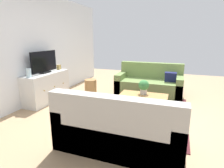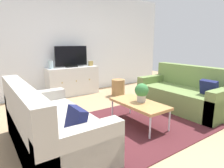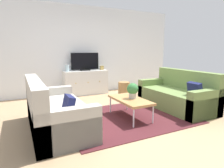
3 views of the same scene
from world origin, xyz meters
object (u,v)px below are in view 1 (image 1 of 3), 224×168
object	(u,v)px
glass_vase	(29,73)
wicker_basket	(91,87)
potted_plant	(144,86)
couch_right_side	(150,84)
coffee_table	(143,96)
tv_console	(47,87)
mantel_clock	(59,67)
flat_screen_tv	(44,62)
couch_left_side	(119,131)

from	to	relation	value
glass_vase	wicker_basket	size ratio (longest dim) A/B	0.46
potted_plant	couch_right_side	bearing A→B (deg)	2.69
coffee_table	potted_plant	distance (m)	0.21
tv_console	wicker_basket	world-z (taller)	tv_console
couch_right_side	tv_console	bearing A→B (deg)	122.09
couch_right_side	mantel_clock	distance (m)	2.60
coffee_table	mantel_clock	world-z (taller)	mantel_clock
coffee_table	potted_plant	size ratio (longest dim) A/B	3.26
glass_vase	wicker_basket	xyz separation A→B (m)	(1.48, -0.77, -0.62)
potted_plant	wicker_basket	xyz separation A→B (m)	(0.76, 1.67, -0.36)
couch_right_side	flat_screen_tv	distance (m)	2.91
flat_screen_tv	mantel_clock	xyz separation A→B (m)	(0.55, -0.02, -0.20)
tv_console	wicker_basket	distance (m)	1.22
couch_right_side	tv_console	xyz separation A→B (m)	(-1.49, 2.37, 0.08)
couch_right_side	glass_vase	world-z (taller)	glass_vase
flat_screen_tv	wicker_basket	size ratio (longest dim) A/B	2.03
couch_left_side	potted_plant	size ratio (longest dim) A/B	5.77
coffee_table	tv_console	distance (m)	2.45
couch_left_side	tv_console	xyz separation A→B (m)	(1.39, 2.37, 0.08)
tv_console	glass_vase	bearing A→B (deg)	180.00
couch_left_side	potted_plant	bearing A→B (deg)	-2.27
flat_screen_tv	mantel_clock	bearing A→B (deg)	-2.07
coffee_table	wicker_basket	world-z (taller)	wicker_basket
tv_console	wicker_basket	bearing A→B (deg)	-39.52
potted_plant	glass_vase	size ratio (longest dim) A/B	1.58
couch_right_side	potted_plant	world-z (taller)	couch_right_side
coffee_table	glass_vase	xyz separation A→B (m)	(-0.66, 2.45, 0.47)
potted_plant	couch_left_side	bearing A→B (deg)	177.73
potted_plant	tv_console	world-z (taller)	tv_console
glass_vase	mantel_clock	distance (m)	1.10
wicker_basket	glass_vase	bearing A→B (deg)	152.62
couch_left_side	mantel_clock	size ratio (longest dim) A/B	13.83
mantel_clock	wicker_basket	world-z (taller)	mantel_clock
tv_console	glass_vase	size ratio (longest dim) A/B	6.83
glass_vase	mantel_clock	world-z (taller)	glass_vase
couch_right_side	mantel_clock	bearing A→B (deg)	111.52
potted_plant	mantel_clock	xyz separation A→B (m)	(0.38, 2.44, 0.23)
potted_plant	mantel_clock	bearing A→B (deg)	81.04
couch_right_side	tv_console	world-z (taller)	couch_right_side
glass_vase	wicker_basket	distance (m)	1.78
glass_vase	couch_right_side	bearing A→B (deg)	-49.32
couch_left_side	couch_right_side	size ratio (longest dim) A/B	1.00
couch_left_side	couch_right_side	world-z (taller)	same
couch_left_side	flat_screen_tv	bearing A→B (deg)	59.84
couch_right_side	coffee_table	distance (m)	1.39
mantel_clock	tv_console	bearing A→B (deg)	-180.00
couch_right_side	mantel_clock	size ratio (longest dim) A/B	13.83
couch_left_side	glass_vase	bearing A→B (deg)	70.53
potted_plant	wicker_basket	world-z (taller)	potted_plant
coffee_table	mantel_clock	xyz separation A→B (m)	(0.45, 2.45, 0.44)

